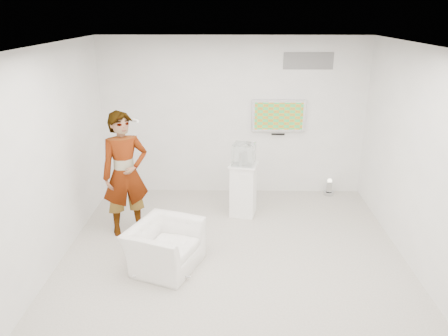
# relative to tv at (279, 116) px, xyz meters

# --- Properties ---
(room) EXTENTS (5.01, 5.01, 3.00)m
(room) POSITION_rel_tv_xyz_m (-0.85, -2.45, -0.05)
(room) COLOR beige
(room) RESTS_ON ground
(tv) EXTENTS (1.00, 0.08, 0.60)m
(tv) POSITION_rel_tv_xyz_m (0.00, 0.00, 0.00)
(tv) COLOR silver
(tv) RESTS_ON room
(logo_decal) EXTENTS (0.90, 0.02, 0.30)m
(logo_decal) POSITION_rel_tv_xyz_m (0.50, 0.04, 1.00)
(logo_decal) COLOR slate
(logo_decal) RESTS_ON room
(person) EXTENTS (0.86, 0.74, 2.00)m
(person) POSITION_rel_tv_xyz_m (-2.54, -1.69, -0.55)
(person) COLOR white
(person) RESTS_ON room
(armchair) EXTENTS (1.15, 1.22, 0.63)m
(armchair) POSITION_rel_tv_xyz_m (-1.81, -2.72, -1.23)
(armchair) COLOR white
(armchair) RESTS_ON room
(pedestal) EXTENTS (0.54, 0.54, 0.94)m
(pedestal) POSITION_rel_tv_xyz_m (-0.67, -1.01, -1.08)
(pedestal) COLOR white
(pedestal) RESTS_ON room
(floor_uplight) EXTENTS (0.26, 0.26, 0.32)m
(floor_uplight) POSITION_rel_tv_xyz_m (1.03, -0.13, -1.39)
(floor_uplight) COLOR silver
(floor_uplight) RESTS_ON room
(vitrine) EXTENTS (0.43, 0.43, 0.36)m
(vitrine) POSITION_rel_tv_xyz_m (-0.67, -1.01, -0.43)
(vitrine) COLOR white
(vitrine) RESTS_ON pedestal
(console) EXTENTS (0.15, 0.18, 0.25)m
(console) POSITION_rel_tv_xyz_m (-0.67, -1.01, -0.49)
(console) COLOR white
(console) RESTS_ON pedestal
(wii_remote) EXTENTS (0.13, 0.13, 0.04)m
(wii_remote) POSITION_rel_tv_xyz_m (-2.38, -1.45, 0.25)
(wii_remote) COLOR white
(wii_remote) RESTS_ON person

